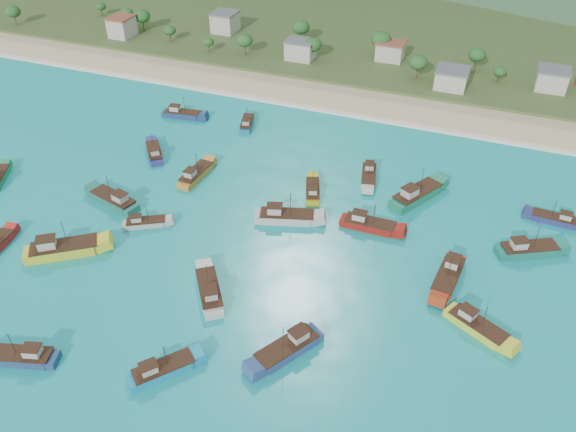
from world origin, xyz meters
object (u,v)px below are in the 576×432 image
(boat_0, at_px, (416,195))
(boat_30, at_px, (288,349))
(boat_1, at_px, (210,292))
(boat_10, at_px, (555,220))
(boat_29, at_px, (155,153))
(boat_20, at_px, (286,217))
(boat_2, at_px, (63,249))
(boat_17, at_px, (476,326))
(boat_3, at_px, (247,124))
(boat_21, at_px, (183,114))
(boat_15, at_px, (114,201))
(boat_28, at_px, (163,370))
(boat_11, at_px, (369,176))
(boat_31, at_px, (369,225))
(boat_14, at_px, (196,175))
(boat_9, at_px, (23,357))
(boat_5, at_px, (448,277))
(boat_18, at_px, (528,250))
(boat_22, at_px, (145,223))
(boat_32, at_px, (313,191))

(boat_0, xyz_separation_m, boat_30, (-10.59, -47.93, -0.19))
(boat_1, distance_m, boat_10, 70.18)
(boat_29, bearing_deg, boat_20, -56.91)
(boat_2, relative_size, boat_17, 1.23)
(boat_3, bearing_deg, boat_2, -117.49)
(boat_1, bearing_deg, boat_21, 87.70)
(boat_10, bearing_deg, boat_21, 85.48)
(boat_15, distance_m, boat_28, 46.57)
(boat_11, distance_m, boat_31, 17.98)
(boat_11, distance_m, boat_14, 38.68)
(boat_9, bearing_deg, boat_5, -70.85)
(boat_11, bearing_deg, boat_29, -2.65)
(boat_11, bearing_deg, boat_18, 145.05)
(boat_3, relative_size, boat_31, 0.86)
(boat_17, bearing_deg, boat_22, -66.75)
(boat_18, bearing_deg, boat_0, -141.94)
(boat_0, relative_size, boat_2, 1.02)
(boat_17, distance_m, boat_20, 42.09)
(boat_17, bearing_deg, boat_5, -122.13)
(boat_5, height_order, boat_21, boat_5)
(boat_3, distance_m, boat_11, 37.99)
(boat_15, bearing_deg, boat_17, -81.35)
(boat_29, bearing_deg, boat_10, -34.62)
(boat_5, bearing_deg, boat_10, -118.37)
(boat_14, distance_m, boat_20, 25.66)
(boat_14, xyz_separation_m, boat_21, (-17.63, 24.92, -0.02))
(boat_2, xyz_separation_m, boat_32, (36.94, 35.48, -0.44))
(boat_0, bearing_deg, boat_28, -85.51)
(boat_11, bearing_deg, boat_15, 18.80)
(boat_5, xyz_separation_m, boat_11, (-21.39, 26.83, -0.17))
(boat_21, height_order, boat_30, boat_30)
(boat_2, relative_size, boat_30, 1.14)
(boat_28, distance_m, boat_29, 64.08)
(boat_5, bearing_deg, boat_29, -7.52)
(boat_14, relative_size, boat_21, 1.00)
(boat_11, bearing_deg, boat_14, 8.17)
(boat_18, bearing_deg, boat_28, -73.85)
(boat_9, bearing_deg, boat_17, -80.32)
(boat_21, bearing_deg, boat_9, 4.23)
(boat_30, bearing_deg, boat_22, 3.66)
(boat_3, xyz_separation_m, boat_15, (-11.54, -41.63, 0.29))
(boat_29, bearing_deg, boat_22, -100.91)
(boat_5, height_order, boat_31, boat_5)
(boat_5, bearing_deg, boat_31, -22.49)
(boat_11, relative_size, boat_18, 0.89)
(boat_3, bearing_deg, boat_18, -38.08)
(boat_0, relative_size, boat_14, 1.24)
(boat_1, xyz_separation_m, boat_3, (-19.55, 58.38, -0.22))
(boat_2, distance_m, boat_20, 42.72)
(boat_31, bearing_deg, boat_28, -24.13)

